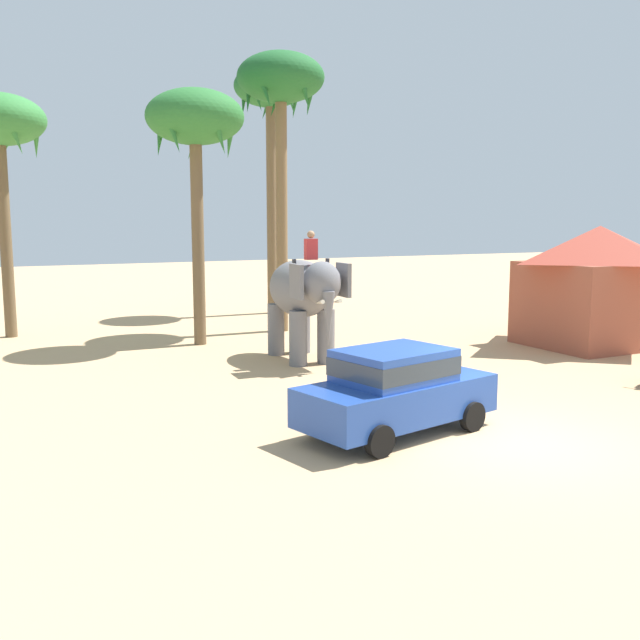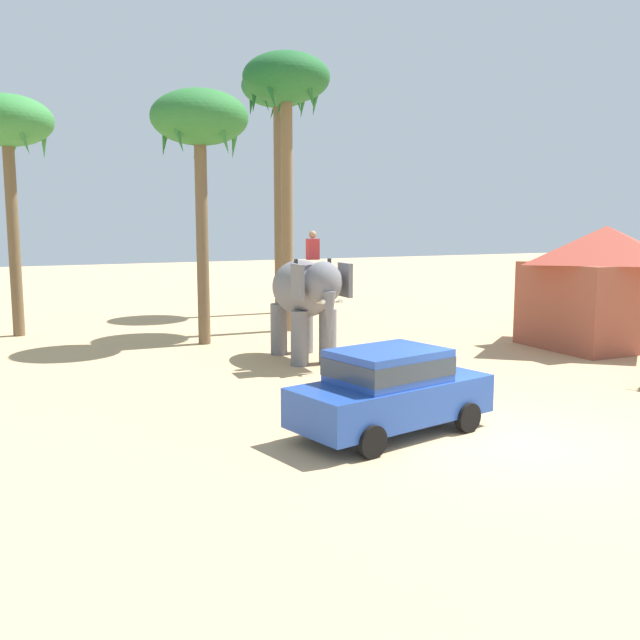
{
  "view_description": "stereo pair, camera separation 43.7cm",
  "coord_description": "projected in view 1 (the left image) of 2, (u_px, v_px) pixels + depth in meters",
  "views": [
    {
      "loc": [
        -9.28,
        -9.78,
        4.17
      ],
      "look_at": [
        -0.92,
        6.43,
        1.6
      ],
      "focal_mm": 39.73,
      "sensor_mm": 36.0,
      "label": 1
    },
    {
      "loc": [
        -8.89,
        -9.97,
        4.17
      ],
      "look_at": [
        -0.92,
        6.43,
        1.6
      ],
      "focal_mm": 39.73,
      "sensor_mm": 36.0,
      "label": 2
    }
  ],
  "objects": [
    {
      "name": "car_sedan_foreground",
      "position": [
        396.0,
        387.0,
        13.84
      ],
      "size": [
        4.36,
        2.49,
        1.7
      ],
      "color": "#23479E",
      "rests_on": "ground"
    },
    {
      "name": "elephant_with_mahout",
      "position": [
        303.0,
        294.0,
        21.02
      ],
      "size": [
        1.8,
        3.92,
        3.88
      ],
      "color": "slate",
      "rests_on": "ground"
    },
    {
      "name": "palm_tree_far_back",
      "position": [
        281.0,
        89.0,
        25.75
      ],
      "size": [
        3.2,
        3.2,
        10.23
      ],
      "color": "brown",
      "rests_on": "ground"
    },
    {
      "name": "palm_tree_left_of_road",
      "position": [
        271.0,
        97.0,
        30.84
      ],
      "size": [
        3.2,
        3.2,
        10.87
      ],
      "color": "brown",
      "rests_on": "ground"
    },
    {
      "name": "ground_plane",
      "position": [
        518.0,
        442.0,
        13.4
      ],
      "size": [
        120.0,
        120.0,
        0.0
      ],
      "primitive_type": "plane",
      "color": "tan"
    },
    {
      "name": "roadside_hut",
      "position": [
        597.0,
        282.0,
        23.63
      ],
      "size": [
        5.07,
        4.29,
        4.0
      ],
      "color": "#994C38",
      "rests_on": "ground"
    },
    {
      "name": "palm_tree_behind_elephant",
      "position": [
        195.0,
        125.0,
        23.03
      ],
      "size": [
        3.2,
        3.2,
        8.41
      ],
      "color": "brown",
      "rests_on": "ground"
    }
  ]
}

